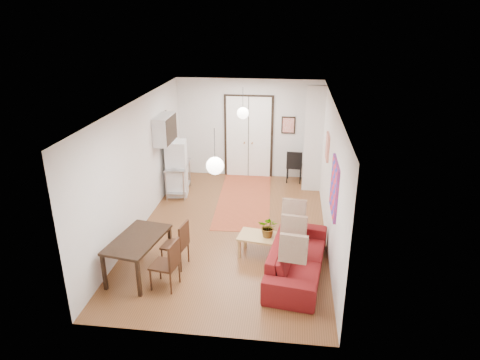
# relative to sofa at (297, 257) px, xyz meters

# --- Properties ---
(floor) EXTENTS (7.00, 7.00, 0.00)m
(floor) POSITION_rel_sofa_xyz_m (-1.47, 1.60, -0.34)
(floor) COLOR brown
(floor) RESTS_ON ground
(ceiling) EXTENTS (4.20, 7.00, 0.02)m
(ceiling) POSITION_rel_sofa_xyz_m (-1.47, 1.60, 2.56)
(ceiling) COLOR white
(ceiling) RESTS_ON wall_back
(wall_back) EXTENTS (4.20, 0.02, 2.90)m
(wall_back) POSITION_rel_sofa_xyz_m (-1.47, 5.10, 1.11)
(wall_back) COLOR silver
(wall_back) RESTS_ON floor
(wall_front) EXTENTS (4.20, 0.02, 2.90)m
(wall_front) POSITION_rel_sofa_xyz_m (-1.47, -1.90, 1.11)
(wall_front) COLOR silver
(wall_front) RESTS_ON floor
(wall_left) EXTENTS (0.02, 7.00, 2.90)m
(wall_left) POSITION_rel_sofa_xyz_m (-3.57, 1.60, 1.11)
(wall_left) COLOR silver
(wall_left) RESTS_ON floor
(wall_right) EXTENTS (0.02, 7.00, 2.90)m
(wall_right) POSITION_rel_sofa_xyz_m (0.63, 1.60, 1.11)
(wall_right) COLOR silver
(wall_right) RESTS_ON floor
(double_doors) EXTENTS (1.44, 0.06, 2.50)m
(double_doors) POSITION_rel_sofa_xyz_m (-1.47, 5.06, 0.86)
(double_doors) COLOR white
(double_doors) RESTS_ON wall_back
(stub_partition) EXTENTS (0.50, 0.10, 2.90)m
(stub_partition) POSITION_rel_sofa_xyz_m (0.38, 4.15, 1.11)
(stub_partition) COLOR silver
(stub_partition) RESTS_ON floor
(wall_cabinet) EXTENTS (0.35, 1.00, 0.70)m
(wall_cabinet) POSITION_rel_sofa_xyz_m (-3.39, 3.10, 1.56)
(wall_cabinet) COLOR silver
(wall_cabinet) RESTS_ON wall_left
(painting_popart) EXTENTS (0.05, 1.00, 1.00)m
(painting_popart) POSITION_rel_sofa_xyz_m (0.61, 0.35, 1.31)
(painting_popart) COLOR red
(painting_popart) RESTS_ON wall_right
(painting_abstract) EXTENTS (0.05, 0.50, 0.60)m
(painting_abstract) POSITION_rel_sofa_xyz_m (0.61, 2.40, 1.46)
(painting_abstract) COLOR beige
(painting_abstract) RESTS_ON wall_right
(poster_back) EXTENTS (0.40, 0.03, 0.50)m
(poster_back) POSITION_rel_sofa_xyz_m (-0.32, 5.07, 1.26)
(poster_back) COLOR red
(poster_back) RESTS_ON wall_back
(print_left) EXTENTS (0.03, 0.44, 0.54)m
(print_left) POSITION_rel_sofa_xyz_m (-3.54, 3.60, 1.61)
(print_left) COLOR #996D3F
(print_left) RESTS_ON wall_left
(pendant_back) EXTENTS (0.30, 0.30, 0.80)m
(pendant_back) POSITION_rel_sofa_xyz_m (-1.47, 3.60, 1.91)
(pendant_back) COLOR white
(pendant_back) RESTS_ON ceiling
(pendant_front) EXTENTS (0.30, 0.30, 0.80)m
(pendant_front) POSITION_rel_sofa_xyz_m (-1.47, -0.40, 1.91)
(pendant_front) COLOR white
(pendant_front) RESTS_ON ceiling
(kilim_rug) EXTENTS (1.53, 3.68, 0.01)m
(kilim_rug) POSITION_rel_sofa_xyz_m (-1.38, 3.28, -0.34)
(kilim_rug) COLOR #AC482B
(kilim_rug) RESTS_ON floor
(sofa) EXTENTS (2.45, 1.24, 0.69)m
(sofa) POSITION_rel_sofa_xyz_m (0.00, 0.00, 0.00)
(sofa) COLOR maroon
(sofa) RESTS_ON floor
(coffee_table) EXTENTS (1.07, 0.70, 0.44)m
(coffee_table) POSITION_rel_sofa_xyz_m (-0.69, 0.55, 0.04)
(coffee_table) COLOR tan
(coffee_table) RESTS_ON floor
(potted_plant) EXTENTS (0.44, 0.39, 0.43)m
(potted_plant) POSITION_rel_sofa_xyz_m (-0.59, 0.55, 0.31)
(potted_plant) COLOR #356A2F
(potted_plant) RESTS_ON coffee_table
(kitchen_counter) EXTENTS (0.62, 1.12, 0.83)m
(kitchen_counter) POSITION_rel_sofa_xyz_m (-3.22, 3.49, 0.18)
(kitchen_counter) COLOR #B1B3B6
(kitchen_counter) RESTS_ON floor
(bowl) EXTENTS (0.21, 0.21, 0.05)m
(bowl) POSITION_rel_sofa_xyz_m (-3.22, 3.19, 0.51)
(bowl) COLOR silver
(bowl) RESTS_ON kitchen_counter
(soap_bottle) EXTENTS (0.08, 0.08, 0.17)m
(soap_bottle) POSITION_rel_sofa_xyz_m (-3.22, 3.74, 0.58)
(soap_bottle) COLOR teal
(soap_bottle) RESTS_ON kitchen_counter
(fridge) EXTENTS (0.60, 0.60, 1.50)m
(fridge) POSITION_rel_sofa_xyz_m (-3.22, 3.39, 0.41)
(fridge) COLOR silver
(fridge) RESTS_ON floor
(dining_table) EXTENTS (0.99, 1.48, 0.76)m
(dining_table) POSITION_rel_sofa_xyz_m (-2.96, -0.38, 0.33)
(dining_table) COLOR black
(dining_table) RESTS_ON floor
(dining_chair_near) EXTENTS (0.51, 0.67, 0.94)m
(dining_chair_near) POSITION_rel_sofa_xyz_m (-2.36, 0.06, 0.20)
(dining_chair_near) COLOR #3C1D13
(dining_chair_near) RESTS_ON floor
(dining_chair_far) EXTENTS (0.51, 0.67, 0.94)m
(dining_chair_far) POSITION_rel_sofa_xyz_m (-2.36, -0.64, 0.20)
(dining_chair_far) COLOR #3C1D13
(dining_chair_far) RESTS_ON floor
(black_side_chair) EXTENTS (0.46, 0.46, 0.96)m
(black_side_chair) POSITION_rel_sofa_xyz_m (-0.09, 4.85, 0.22)
(black_side_chair) COLOR black
(black_side_chair) RESTS_ON floor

